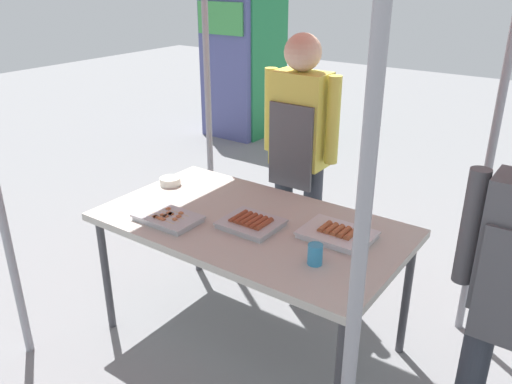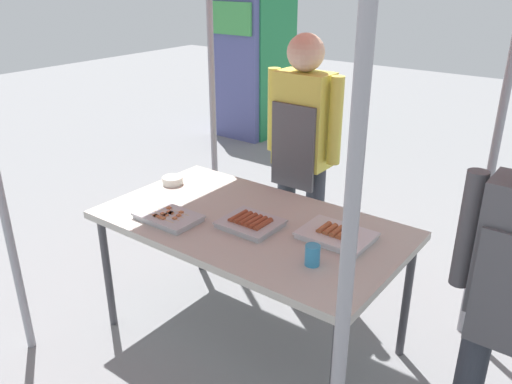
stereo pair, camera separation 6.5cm
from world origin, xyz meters
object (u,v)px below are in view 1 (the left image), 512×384
object	(u,v)px
condiment_bowl	(170,181)
neighbor_stall_left	(247,52)
tray_grilled_sausages	(337,234)
neighbor_stall_right	(240,62)
drink_cup_near_edge	(315,254)
tray_meat_skewers	(168,218)
tray_pork_links	(251,223)
stall_table	(250,230)
vendor_woman	(299,143)

from	to	relation	value
condiment_bowl	neighbor_stall_left	xyz separation A→B (m)	(-1.80, 3.24, 0.24)
tray_grilled_sausages	neighbor_stall_right	bearing A→B (deg)	133.29
condiment_bowl	drink_cup_near_edge	distance (m)	1.21
tray_meat_skewers	neighbor_stall_right	bearing A→B (deg)	121.72
tray_meat_skewers	tray_grilled_sausages	bearing A→B (deg)	23.38
tray_pork_links	condiment_bowl	bearing A→B (deg)	167.05
condiment_bowl	neighbor_stall_left	bearing A→B (deg)	119.08
tray_grilled_sausages	condiment_bowl	size ratio (longest dim) A/B	2.77
condiment_bowl	stall_table	bearing A→B (deg)	-9.94
tray_grilled_sausages	vendor_woman	distance (m)	0.87
stall_table	vendor_woman	size ratio (longest dim) A/B	0.98
stall_table	condiment_bowl	xyz separation A→B (m)	(-0.69, 0.12, 0.08)
tray_meat_skewers	neighbor_stall_left	distance (m)	4.19
tray_grilled_sausages	tray_meat_skewers	distance (m)	0.88
tray_meat_skewers	condiment_bowl	distance (m)	0.50
tray_pork_links	vendor_woman	xyz separation A→B (m)	(-0.18, 0.76, 0.20)
tray_meat_skewers	stall_table	bearing A→B (deg)	34.50
tray_pork_links	neighbor_stall_right	distance (m)	4.17
tray_grilled_sausages	neighbor_stall_right	distance (m)	4.32
vendor_woman	condiment_bowl	bearing A→B (deg)	47.03
drink_cup_near_edge	vendor_woman	xyz separation A→B (m)	(-0.62, 0.89, 0.17)
stall_table	tray_grilled_sausages	size ratio (longest dim) A/B	4.61
condiment_bowl	vendor_woman	size ratio (longest dim) A/B	0.08
tray_grilled_sausages	condiment_bowl	bearing A→B (deg)	179.15
stall_table	tray_meat_skewers	size ratio (longest dim) A/B	4.75
tray_meat_skewers	neighbor_stall_left	xyz separation A→B (m)	(-2.14, 3.60, 0.25)
tray_pork_links	drink_cup_near_edge	distance (m)	0.46
vendor_woman	neighbor_stall_right	distance (m)	3.47
tray_pork_links	tray_grilled_sausages	bearing A→B (deg)	20.06
tray_meat_skewers	drink_cup_near_edge	xyz separation A→B (m)	(0.84, 0.07, 0.03)
drink_cup_near_edge	neighbor_stall_left	bearing A→B (deg)	130.09
drink_cup_near_edge	stall_table	bearing A→B (deg)	159.98
vendor_woman	tray_pork_links	bearing A→B (deg)	103.12
tray_meat_skewers	neighbor_stall_left	bearing A→B (deg)	120.69
condiment_bowl	drink_cup_near_edge	bearing A→B (deg)	-14.20
condiment_bowl	neighbor_stall_left	size ratio (longest dim) A/B	0.06
vendor_woman	neighbor_stall_right	bearing A→B (deg)	-46.90
tray_grilled_sausages	neighbor_stall_left	distance (m)	4.39
condiment_bowl	tray_meat_skewers	bearing A→B (deg)	-47.21
neighbor_stall_right	tray_meat_skewers	bearing A→B (deg)	-58.28
tray_pork_links	drink_cup_near_edge	size ratio (longest dim) A/B	3.04
stall_table	neighbor_stall_left	xyz separation A→B (m)	(-2.49, 3.36, 0.32)
stall_table	vendor_woman	bearing A→B (deg)	101.09
neighbor_stall_right	tray_grilled_sausages	bearing A→B (deg)	-46.71
tray_grilled_sausages	drink_cup_near_edge	world-z (taller)	drink_cup_near_edge
tray_grilled_sausages	neighbor_stall_right	size ratio (longest dim) A/B	0.19
vendor_woman	neighbor_stall_left	distance (m)	3.54
tray_pork_links	vendor_woman	distance (m)	0.80
tray_pork_links	neighbor_stall_left	world-z (taller)	neighbor_stall_left
stall_table	condiment_bowl	world-z (taller)	condiment_bowl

